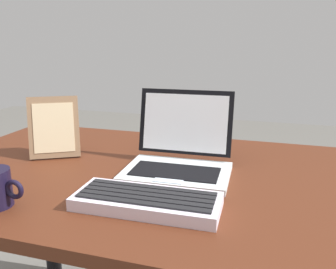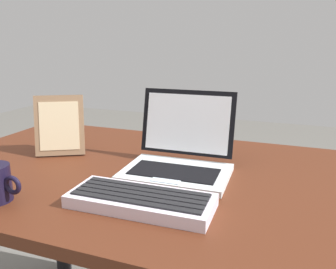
% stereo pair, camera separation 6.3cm
% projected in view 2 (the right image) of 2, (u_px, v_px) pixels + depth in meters
% --- Properties ---
extents(desk, '(1.54, 0.82, 0.74)m').
position_uv_depth(desk, '(177.00, 210.00, 1.00)').
color(desk, '#502413').
rests_on(desk, ground).
extents(laptop_front, '(0.30, 0.26, 0.22)m').
position_uv_depth(laptop_front, '(179.00, 156.00, 0.99)').
color(laptop_front, silver).
rests_on(laptop_front, desk).
extents(external_keyboard, '(0.34, 0.14, 0.03)m').
position_uv_depth(external_keyboard, '(141.00, 200.00, 0.78)').
color(external_keyboard, silver).
rests_on(external_keyboard, desk).
extents(photo_frame, '(0.17, 0.13, 0.20)m').
position_uv_depth(photo_frame, '(60.00, 126.00, 1.13)').
color(photo_frame, '#876648').
rests_on(photo_frame, desk).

